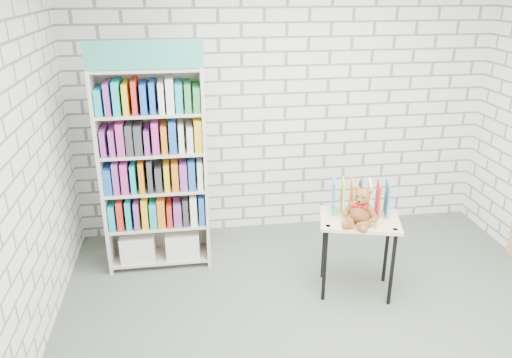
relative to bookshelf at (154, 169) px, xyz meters
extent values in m
plane|color=#4E574A|center=(1.38, -1.36, -1.01)|extent=(4.50, 4.50, 0.00)
cube|color=silver|center=(1.38, 0.64, 0.39)|extent=(4.50, 0.02, 2.80)
cube|color=silver|center=(-0.87, -1.36, 0.39)|extent=(0.02, 4.00, 2.80)
cube|color=beige|center=(-0.48, -0.01, -0.02)|extent=(0.03, 0.38, 1.97)
cube|color=beige|center=(0.48, -0.01, -0.02)|extent=(0.03, 0.38, 1.97)
cube|color=beige|center=(0.00, 0.18, -0.02)|extent=(0.98, 0.02, 1.97)
cube|color=teal|center=(0.00, -0.19, 1.08)|extent=(0.98, 0.02, 0.24)
cube|color=beige|center=(0.00, -0.01, -0.94)|extent=(0.92, 0.36, 0.03)
cube|color=beige|center=(0.00, -0.01, -0.57)|extent=(0.92, 0.36, 0.03)
cube|color=beige|center=(0.00, -0.01, -0.20)|extent=(0.92, 0.36, 0.03)
cube|color=beige|center=(0.00, -0.01, 0.17)|extent=(0.92, 0.36, 0.03)
cube|color=beige|center=(0.00, -0.01, 0.55)|extent=(0.92, 0.36, 0.03)
cube|color=beige|center=(0.00, -0.01, 0.94)|extent=(0.92, 0.36, 0.03)
cube|color=silver|center=(-0.22, -0.01, -0.80)|extent=(0.33, 0.32, 0.26)
cube|color=silver|center=(0.22, -0.01, -0.80)|extent=(0.33, 0.32, 0.26)
cube|color=#333338|center=(0.00, -0.02, -0.42)|extent=(0.92, 0.32, 0.26)
cube|color=red|center=(0.00, -0.02, -0.05)|extent=(0.92, 0.32, 0.26)
cube|color=yellow|center=(0.00, -0.02, 0.32)|extent=(0.92, 0.32, 0.26)
cube|color=blue|center=(0.00, -0.02, 0.69)|extent=(0.92, 0.32, 0.26)
cube|color=#DEC585|center=(1.77, -0.78, -0.29)|extent=(0.78, 0.63, 0.03)
cylinder|color=black|center=(1.45, -0.88, -0.66)|extent=(0.03, 0.03, 0.70)
cylinder|color=black|center=(1.54, -0.53, -0.66)|extent=(0.03, 0.03, 0.70)
cylinder|color=black|center=(2.00, -1.03, -0.66)|extent=(0.03, 0.03, 0.70)
cylinder|color=black|center=(2.10, -0.67, -0.66)|extent=(0.03, 0.03, 0.70)
cylinder|color=black|center=(1.46, -0.87, -0.28)|extent=(0.05, 0.05, 0.01)
cylinder|color=black|center=(2.00, -1.01, -0.28)|extent=(0.05, 0.05, 0.01)
cube|color=teal|center=(1.58, -0.61, -0.13)|extent=(0.07, 0.21, 0.28)
cube|color=#CEDC22|center=(1.65, -0.63, -0.13)|extent=(0.07, 0.21, 0.28)
cube|color=orange|center=(1.73, -0.65, -0.13)|extent=(0.07, 0.21, 0.28)
cube|color=black|center=(1.80, -0.67, -0.13)|extent=(0.07, 0.21, 0.28)
cube|color=white|center=(1.87, -0.69, -0.13)|extent=(0.07, 0.21, 0.28)
cube|color=red|center=(1.95, -0.71, -0.13)|extent=(0.07, 0.21, 0.28)
cube|color=teal|center=(2.02, -0.73, -0.13)|extent=(0.07, 0.21, 0.28)
ellipsoid|color=brown|center=(1.75, -0.86, -0.18)|extent=(0.20, 0.17, 0.20)
sphere|color=brown|center=(1.75, -0.86, -0.03)|extent=(0.14, 0.14, 0.14)
sphere|color=brown|center=(1.71, -0.82, 0.03)|extent=(0.05, 0.05, 0.05)
sphere|color=brown|center=(1.79, -0.88, 0.03)|extent=(0.05, 0.05, 0.05)
sphere|color=brown|center=(1.71, -0.90, -0.05)|extent=(0.06, 0.06, 0.06)
sphere|color=black|center=(1.69, -0.89, -0.01)|extent=(0.02, 0.02, 0.02)
sphere|color=black|center=(1.73, -0.92, -0.01)|extent=(0.02, 0.02, 0.02)
sphere|color=black|center=(1.70, -0.92, -0.04)|extent=(0.02, 0.02, 0.02)
cylinder|color=brown|center=(1.66, -0.81, -0.15)|extent=(0.09, 0.12, 0.14)
cylinder|color=brown|center=(1.81, -0.93, -0.15)|extent=(0.12, 0.07, 0.14)
sphere|color=brown|center=(1.63, -0.81, -0.20)|extent=(0.06, 0.06, 0.06)
sphere|color=brown|center=(1.83, -0.96, -0.20)|extent=(0.06, 0.06, 0.06)
cylinder|color=brown|center=(1.64, -0.90, -0.24)|extent=(0.11, 0.16, 0.08)
cylinder|color=brown|center=(1.73, -0.97, -0.24)|extent=(0.15, 0.13, 0.08)
sphere|color=brown|center=(1.59, -0.94, -0.24)|extent=(0.07, 0.07, 0.07)
sphere|color=brown|center=(1.71, -1.03, -0.24)|extent=(0.07, 0.07, 0.07)
cone|color=red|center=(1.69, -0.88, -0.09)|extent=(0.08, 0.08, 0.05)
cone|color=red|center=(1.74, -0.92, -0.09)|extent=(0.08, 0.08, 0.05)
sphere|color=red|center=(1.71, -0.90, -0.09)|extent=(0.03, 0.03, 0.03)
camera|label=1|loc=(0.30, -4.50, 1.66)|focal=35.00mm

